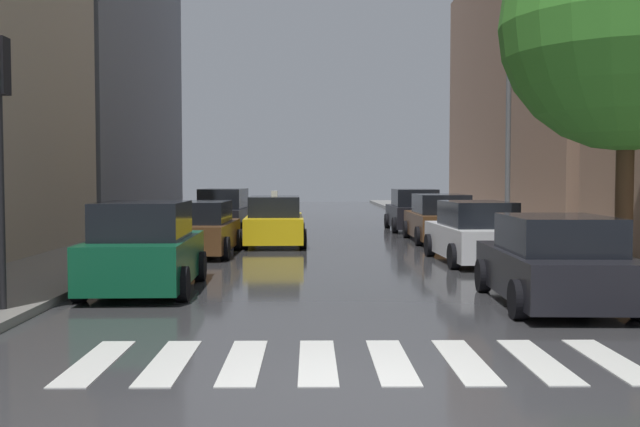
# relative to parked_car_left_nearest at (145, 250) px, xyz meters

# --- Properties ---
(ground_plane) EXTENTS (28.00, 72.00, 0.04)m
(ground_plane) POSITION_rel_parked_car_left_nearest_xyz_m (3.82, 17.07, -0.84)
(ground_plane) COLOR #363639
(sidewalk_left) EXTENTS (3.00, 72.00, 0.15)m
(sidewalk_left) POSITION_rel_parked_car_left_nearest_xyz_m (-2.68, 17.07, -0.75)
(sidewalk_left) COLOR gray
(sidewalk_left) RESTS_ON ground
(sidewalk_right) EXTENTS (3.00, 72.00, 0.15)m
(sidewalk_right) POSITION_rel_parked_car_left_nearest_xyz_m (10.32, 17.07, -0.75)
(sidewalk_right) COLOR gray
(sidewalk_right) RESTS_ON ground
(crosswalk_stripes) EXTENTS (6.75, 2.20, 0.01)m
(crosswalk_stripes) POSITION_rel_parked_car_left_nearest_xyz_m (3.82, -5.61, -0.82)
(crosswalk_stripes) COLOR silver
(crosswalk_stripes) RESTS_ON ground
(building_right_mid) EXTENTS (6.00, 20.34, 12.78)m
(building_right_mid) POSITION_rel_parked_car_left_nearest_xyz_m (14.82, 19.90, 5.57)
(building_right_mid) COLOR #8C6B56
(building_right_mid) RESTS_ON ground
(parked_car_left_nearest) EXTENTS (2.16, 4.08, 1.77)m
(parked_car_left_nearest) POSITION_rel_parked_car_left_nearest_xyz_m (0.00, 0.00, 0.00)
(parked_car_left_nearest) COLOR #0C4C2D
(parked_car_left_nearest) RESTS_ON ground
(parked_car_left_second) EXTENTS (2.05, 4.33, 1.56)m
(parked_car_left_second) POSITION_rel_parked_car_left_nearest_xyz_m (0.11, 6.73, -0.09)
(parked_car_left_second) COLOR brown
(parked_car_left_second) RESTS_ON ground
(parked_car_left_third) EXTENTS (2.15, 4.76, 1.82)m
(parked_car_left_third) POSITION_rel_parked_car_left_nearest_xyz_m (0.01, 13.41, 0.02)
(parked_car_left_third) COLOR black
(parked_car_left_third) RESTS_ON ground
(parked_car_right_nearest) EXTENTS (2.24, 4.29, 1.58)m
(parked_car_right_nearest) POSITION_rel_parked_car_left_nearest_xyz_m (7.57, -1.71, -0.08)
(parked_car_right_nearest) COLOR black
(parked_car_right_nearest) RESTS_ON ground
(parked_car_right_second) EXTENTS (2.13, 4.50, 1.62)m
(parked_car_right_second) POSITION_rel_parked_car_left_nearest_xyz_m (7.64, 4.74, -0.06)
(parked_car_right_second) COLOR silver
(parked_car_right_second) RESTS_ON ground
(parked_car_right_third) EXTENTS (2.11, 4.71, 1.67)m
(parked_car_right_third) POSITION_rel_parked_car_left_nearest_xyz_m (7.82, 10.95, -0.04)
(parked_car_right_third) COLOR brown
(parked_car_right_third) RESTS_ON ground
(parked_car_right_fourth) EXTENTS (2.15, 4.39, 1.76)m
(parked_car_right_fourth) POSITION_rel_parked_car_left_nearest_xyz_m (7.67, 16.26, -0.00)
(parked_car_right_fourth) COLOR black
(parked_car_right_fourth) RESTS_ON ground
(taxi_midroad) EXTENTS (2.17, 4.74, 1.81)m
(taxi_midroad) POSITION_rel_parked_car_left_nearest_xyz_m (2.09, 9.87, -0.06)
(taxi_midroad) COLOR yellow
(taxi_midroad) RESTS_ON ground
(street_tree_right) EXTENTS (5.19, 5.19, 7.83)m
(street_tree_right) POSITION_rel_parked_car_left_nearest_xyz_m (9.80, 0.59, 4.55)
(street_tree_right) COLOR #513823
(street_tree_right) RESTS_ON sidewalk_right
(lamp_post_right) EXTENTS (0.60, 0.28, 6.36)m
(lamp_post_right) POSITION_rel_parked_car_left_nearest_xyz_m (9.37, 7.92, 3.03)
(lamp_post_right) COLOR #595B60
(lamp_post_right) RESTS_ON sidewalk_right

